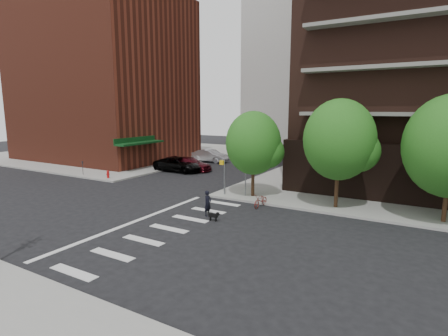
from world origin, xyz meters
name	(u,v)px	position (x,y,z in m)	size (l,w,h in m)	color
ground	(129,220)	(0.00, 0.00, 0.00)	(120.00, 120.00, 0.00)	black
sidewalk_nw	(125,152)	(-24.50, 23.50, 0.07)	(31.00, 33.00, 0.15)	gray
crosswalk	(158,226)	(2.21, 0.00, 0.01)	(3.85, 13.00, 0.01)	silver
midrise_nw	(104,80)	(-22.00, 18.00, 10.15)	(21.40, 15.50, 20.00)	maroon
tree_a	(253,143)	(4.00, 8.50, 4.04)	(4.00, 4.00, 5.90)	#301E11
tree_b	(339,140)	(10.00, 8.50, 4.54)	(4.50, 4.50, 6.65)	#301E11
pedestrian_signal	(229,172)	(2.32, 7.92, 1.85)	(2.18, 0.67, 2.60)	slate
fire_hydrant	(108,174)	(-10.50, 7.80, 0.55)	(0.24, 0.24, 0.73)	#A50C0C
parking_meter	(83,166)	(-14.00, 7.80, 0.96)	(0.10, 0.08, 1.32)	black
parked_car_black	(179,164)	(-7.44, 14.55, 0.76)	(5.46, 2.52, 1.52)	black
parked_car_maroon	(190,164)	(-6.73, 15.51, 0.72)	(4.93, 2.00, 1.43)	#410A12
parked_car_silver	(210,156)	(-8.20, 21.88, 0.79)	(4.77, 1.66, 1.57)	#B2B4BA
scooter	(261,200)	(5.55, 6.50, 0.45)	(0.60, 1.72, 0.90)	maroon
dog_walker	(208,203)	(3.55, 3.08, 0.78)	(0.37, 0.57, 1.57)	black
dog	(214,215)	(4.42, 2.37, 0.35)	(0.66, 0.24, 0.55)	black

